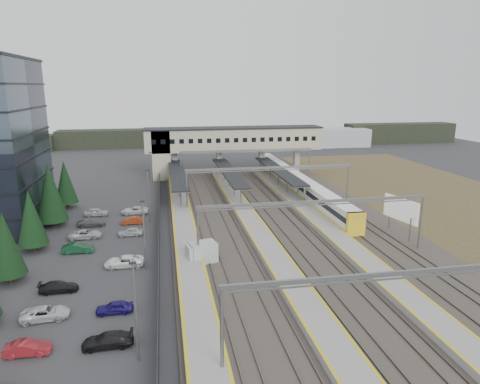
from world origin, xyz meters
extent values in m
plane|color=#2B2B2D|center=(0.00, 0.00, 0.00)|extent=(220.00, 220.00, 0.00)
cylinder|color=black|center=(-22.00, -9.00, 0.60)|extent=(0.44, 0.44, 1.20)
cone|color=black|center=(-22.00, -9.00, 4.40)|extent=(3.54, 3.54, 6.80)
cylinder|color=black|center=(-22.00, 0.00, 0.60)|extent=(0.44, 0.44, 1.20)
cone|color=black|center=(-22.00, 0.00, 4.50)|extent=(3.64, 3.64, 7.00)
cylinder|color=black|center=(-22.00, 10.00, 0.60)|extent=(0.44, 0.44, 1.20)
cone|color=black|center=(-22.00, 10.00, 5.25)|extent=(4.42, 4.42, 8.50)
cylinder|color=black|center=(-22.00, 20.00, 0.60)|extent=(0.44, 0.44, 1.20)
cone|color=black|center=(-22.00, 20.00, 4.60)|extent=(3.74, 3.74, 7.20)
imported|color=maroon|center=(-16.50, -22.70, 0.57)|extent=(3.48, 1.26, 1.14)
imported|color=silver|center=(-16.50, -17.40, 0.58)|extent=(4.35, 2.32, 1.16)
imported|color=black|center=(-16.50, -12.10, 0.55)|extent=(3.88, 1.73, 1.11)
imported|color=#133F24|center=(-16.50, -1.50, 0.63)|extent=(3.85, 1.39, 1.26)
imported|color=#B2B2B2|center=(-16.50, 3.80, 0.61)|extent=(4.46, 2.17, 1.22)
imported|color=#4D5053|center=(-16.50, 9.10, 0.59)|extent=(4.06, 1.69, 1.17)
imported|color=#B3B2B6|center=(-16.50, 14.40, 0.65)|extent=(3.86, 1.70, 1.29)
imported|color=black|center=(-10.50, -22.70, 0.59)|extent=(4.07, 1.71, 1.17)
imported|color=navy|center=(-10.50, -17.40, 0.57)|extent=(3.37, 1.41, 1.14)
imported|color=white|center=(-10.50, -6.80, 0.63)|extent=(4.53, 2.12, 1.25)
imported|color=#ACADB0|center=(-10.50, 3.80, 0.59)|extent=(3.50, 1.50, 1.18)
imported|color=maroon|center=(-10.50, 9.10, 0.57)|extent=(3.49, 1.28, 1.14)
imported|color=silver|center=(-10.50, 14.40, 0.61)|extent=(4.47, 2.25, 1.21)
cylinder|color=slate|center=(-8.00, -25.00, 4.00)|extent=(0.16, 0.16, 8.00)
cube|color=black|center=(-8.00, -25.00, 8.00)|extent=(0.50, 0.25, 0.15)
cylinder|color=slate|center=(-8.00, -8.00, 4.00)|extent=(0.16, 0.16, 8.00)
cube|color=black|center=(-8.00, -8.00, 8.00)|extent=(0.50, 0.25, 0.15)
cylinder|color=slate|center=(-8.00, 10.00, 4.00)|extent=(0.16, 0.16, 8.00)
cube|color=black|center=(-8.00, 10.00, 8.00)|extent=(0.50, 0.25, 0.15)
cylinder|color=slate|center=(-8.00, 28.00, 4.00)|extent=(0.16, 0.16, 8.00)
cube|color=black|center=(-8.00, 28.00, 8.00)|extent=(0.50, 0.25, 0.15)
cube|color=#26282B|center=(-6.50, 5.00, 1.00)|extent=(0.08, 90.00, 2.00)
cube|color=#A6A9AC|center=(-1.39, -7.32, 1.25)|extent=(3.46, 2.89, 2.50)
cube|color=#A6A9AC|center=(-2.02, -7.42, 1.14)|extent=(2.83, 2.50, 2.28)
cube|color=#3D3630|center=(12.00, 5.00, 0.10)|extent=(34.00, 90.00, 0.20)
cube|color=#59544C|center=(-0.72, 5.00, 0.28)|extent=(0.08, 90.00, 0.14)
cube|color=#59544C|center=(0.72, 5.00, 0.28)|extent=(0.08, 90.00, 0.14)
cube|color=#59544C|center=(3.28, 5.00, 0.28)|extent=(0.08, 90.00, 0.14)
cube|color=#59544C|center=(4.72, 5.00, 0.28)|extent=(0.08, 90.00, 0.14)
cube|color=#59544C|center=(9.28, 5.00, 0.28)|extent=(0.08, 90.00, 0.14)
cube|color=#59544C|center=(10.72, 5.00, 0.28)|extent=(0.08, 90.00, 0.14)
cube|color=#59544C|center=(13.28, 5.00, 0.28)|extent=(0.08, 90.00, 0.14)
cube|color=#59544C|center=(14.72, 5.00, 0.28)|extent=(0.08, 90.00, 0.14)
cube|color=#59544C|center=(19.28, 5.00, 0.28)|extent=(0.08, 90.00, 0.14)
cube|color=#59544C|center=(20.72, 5.00, 0.28)|extent=(0.08, 90.00, 0.14)
cube|color=#59544C|center=(23.28, 5.00, 0.28)|extent=(0.08, 90.00, 0.14)
cube|color=#59544C|center=(24.72, 5.00, 0.28)|extent=(0.08, 90.00, 0.14)
cube|color=#979792|center=(-3.00, 5.00, 0.45)|extent=(3.20, 82.00, 0.90)
cube|color=gold|center=(-4.45, 5.00, 0.91)|extent=(0.25, 82.00, 0.02)
cube|color=gold|center=(-1.55, 5.00, 0.91)|extent=(0.25, 82.00, 0.02)
cube|color=#979792|center=(7.00, 5.00, 0.45)|extent=(3.20, 82.00, 0.90)
cube|color=gold|center=(5.55, 5.00, 0.91)|extent=(0.25, 82.00, 0.02)
cube|color=gold|center=(8.45, 5.00, 0.91)|extent=(0.25, 82.00, 0.02)
cube|color=#979792|center=(17.00, 5.00, 0.45)|extent=(3.20, 82.00, 0.90)
cube|color=gold|center=(15.55, 5.00, 0.91)|extent=(0.25, 82.00, 0.02)
cube|color=gold|center=(18.45, 5.00, 0.91)|extent=(0.25, 82.00, 0.02)
cube|color=black|center=(-3.00, 27.00, 4.00)|extent=(3.00, 30.00, 0.25)
cube|color=slate|center=(-3.00, 27.00, 3.85)|extent=(3.10, 30.00, 0.12)
cylinder|color=slate|center=(-3.00, 14.00, 2.40)|extent=(0.20, 0.20, 3.10)
cylinder|color=slate|center=(-3.00, 20.50, 2.40)|extent=(0.20, 0.20, 3.10)
cylinder|color=slate|center=(-3.00, 27.00, 2.40)|extent=(0.20, 0.20, 3.10)
cylinder|color=slate|center=(-3.00, 33.50, 2.40)|extent=(0.20, 0.20, 3.10)
cylinder|color=slate|center=(-3.00, 40.00, 2.40)|extent=(0.20, 0.20, 3.10)
cube|color=black|center=(7.00, 27.00, 4.00)|extent=(3.00, 30.00, 0.25)
cube|color=slate|center=(7.00, 27.00, 3.85)|extent=(3.10, 30.00, 0.12)
cylinder|color=slate|center=(7.00, 14.00, 2.40)|extent=(0.20, 0.20, 3.10)
cylinder|color=slate|center=(7.00, 20.50, 2.40)|extent=(0.20, 0.20, 3.10)
cylinder|color=slate|center=(7.00, 27.00, 2.40)|extent=(0.20, 0.20, 3.10)
cylinder|color=slate|center=(7.00, 33.50, 2.40)|extent=(0.20, 0.20, 3.10)
cylinder|color=slate|center=(7.00, 40.00, 2.40)|extent=(0.20, 0.20, 3.10)
cube|color=black|center=(17.00, 27.00, 4.00)|extent=(3.00, 30.00, 0.25)
cube|color=slate|center=(17.00, 27.00, 3.85)|extent=(3.10, 30.00, 0.12)
cylinder|color=slate|center=(17.00, 14.00, 2.40)|extent=(0.20, 0.20, 3.10)
cylinder|color=slate|center=(17.00, 20.50, 2.40)|extent=(0.20, 0.20, 3.10)
cylinder|color=slate|center=(17.00, 27.00, 2.40)|extent=(0.20, 0.20, 3.10)
cylinder|color=slate|center=(17.00, 33.50, 2.40)|extent=(0.20, 0.20, 3.10)
cylinder|color=slate|center=(17.00, 40.00, 2.40)|extent=(0.20, 0.20, 3.10)
cube|color=#AFA38C|center=(10.50, 42.00, 8.50)|extent=(40.00, 6.00, 5.00)
cube|color=black|center=(10.50, 42.00, 11.05)|extent=(40.40, 6.40, 0.30)
cube|color=#AFA38C|center=(-6.00, 42.00, 5.50)|extent=(4.00, 6.00, 11.00)
cube|color=black|center=(-7.50, 38.98, 8.60)|extent=(1.00, 0.06, 1.00)
cube|color=black|center=(-5.50, 38.98, 8.60)|extent=(1.00, 0.06, 1.00)
cube|color=black|center=(-3.50, 38.98, 8.60)|extent=(1.00, 0.06, 1.00)
cube|color=black|center=(-1.50, 38.98, 8.60)|extent=(1.00, 0.06, 1.00)
cube|color=black|center=(0.50, 38.98, 8.60)|extent=(1.00, 0.06, 1.00)
cube|color=black|center=(2.50, 38.98, 8.60)|extent=(1.00, 0.06, 1.00)
cube|color=black|center=(4.50, 38.98, 8.60)|extent=(1.00, 0.06, 1.00)
cube|color=black|center=(6.50, 38.98, 8.60)|extent=(1.00, 0.06, 1.00)
cube|color=black|center=(8.50, 38.98, 8.60)|extent=(1.00, 0.06, 1.00)
cube|color=black|center=(10.50, 38.98, 8.60)|extent=(1.00, 0.06, 1.00)
cube|color=black|center=(12.50, 38.98, 8.60)|extent=(1.00, 0.06, 1.00)
cube|color=black|center=(14.50, 38.98, 8.60)|extent=(1.00, 0.06, 1.00)
cube|color=black|center=(16.50, 38.98, 8.60)|extent=(1.00, 0.06, 1.00)
cube|color=black|center=(18.50, 38.98, 8.60)|extent=(1.00, 0.06, 1.00)
cube|color=black|center=(20.50, 38.98, 8.60)|extent=(1.00, 0.06, 1.00)
cube|color=black|center=(22.50, 38.98, 8.60)|extent=(1.00, 0.06, 1.00)
cube|color=black|center=(24.50, 38.98, 8.60)|extent=(1.00, 0.06, 1.00)
cube|color=black|center=(26.50, 38.98, 8.60)|extent=(1.00, 0.06, 1.00)
cube|color=black|center=(28.50, 38.98, 8.60)|extent=(1.00, 0.06, 1.00)
cube|color=#979792|center=(-4.50, 42.00, 3.00)|extent=(1.20, 1.60, 6.00)
cube|color=#979792|center=(-3.00, 42.00, 3.00)|extent=(1.20, 1.60, 6.00)
cube|color=#979792|center=(7.00, 42.00, 3.00)|extent=(1.20, 1.60, 6.00)
cube|color=#979792|center=(17.00, 42.00, 3.00)|extent=(1.20, 1.60, 6.00)
cube|color=#979792|center=(25.50, 42.00, 3.00)|extent=(1.20, 1.60, 6.00)
cylinder|color=slate|center=(-2.00, -28.00, 3.50)|extent=(0.28, 0.28, 7.00)
cube|color=slate|center=(12.00, -28.00, 7.00)|extent=(28.40, 0.25, 0.35)
cube|color=slate|center=(12.00, -28.00, 6.60)|extent=(28.40, 0.12, 0.12)
cylinder|color=slate|center=(-2.00, -8.00, 3.50)|extent=(0.28, 0.28, 7.00)
cylinder|color=slate|center=(26.00, -8.00, 3.50)|extent=(0.28, 0.28, 7.00)
cube|color=slate|center=(12.00, -8.00, 7.00)|extent=(28.40, 0.25, 0.35)
cube|color=slate|center=(12.00, -8.00, 6.60)|extent=(28.40, 0.12, 0.12)
cylinder|color=slate|center=(-2.00, 14.00, 3.50)|extent=(0.28, 0.28, 7.00)
cylinder|color=slate|center=(26.00, 14.00, 3.50)|extent=(0.28, 0.28, 7.00)
cube|color=slate|center=(12.00, 14.00, 7.00)|extent=(28.40, 0.25, 0.35)
cube|color=slate|center=(12.00, 14.00, 6.60)|extent=(28.40, 0.12, 0.12)
cylinder|color=slate|center=(-2.00, 34.00, 3.50)|extent=(0.28, 0.28, 7.00)
cylinder|color=slate|center=(26.00, 34.00, 3.50)|extent=(0.28, 0.28, 7.00)
cube|color=slate|center=(12.00, 34.00, 7.00)|extent=(28.40, 0.25, 0.35)
cube|color=slate|center=(12.00, 34.00, 6.60)|extent=(28.40, 0.12, 0.12)
cube|color=white|center=(20.00, 6.35, 1.91)|extent=(2.55, 17.58, 3.27)
cube|color=black|center=(20.00, 6.35, 2.27)|extent=(2.60, 16.98, 0.82)
cube|color=slate|center=(20.00, 6.35, 0.50)|extent=(2.18, 16.18, 0.45)
cube|color=white|center=(20.00, 24.54, 1.91)|extent=(2.55, 17.58, 3.27)
cube|color=black|center=(20.00, 24.54, 2.27)|extent=(2.60, 16.98, 0.82)
cube|color=slate|center=(20.00, 24.54, 0.50)|extent=(2.18, 16.18, 0.45)
cube|color=white|center=(20.00, 42.72, 1.91)|extent=(2.55, 17.58, 3.27)
cube|color=black|center=(20.00, 42.72, 2.27)|extent=(2.60, 16.98, 0.82)
cube|color=slate|center=(20.00, 42.72, 0.50)|extent=(2.18, 16.18, 0.45)
cube|color=yellow|center=(20.00, -2.34, 1.91)|extent=(2.56, 0.90, 3.27)
cylinder|color=slate|center=(26.27, -5.49, 1.68)|extent=(0.20, 0.20, 3.37)
cylinder|color=slate|center=(26.27, -0.18, 1.68)|extent=(0.20, 0.20, 3.37)
cube|color=white|center=(26.27, -2.84, 3.85)|extent=(1.60, 6.18, 3.16)
cube|color=#40351F|center=(45.00, 5.00, 0.03)|extent=(34.00, 120.00, 0.06)
cube|color=black|center=(-10.00, 95.00, 3.00)|extent=(60.00, 8.00, 6.00)
cube|color=black|center=(40.00, 95.00, 2.50)|extent=(50.00, 8.00, 5.00)
cube|color=black|center=(80.00, 90.00, 3.50)|extent=(40.00, 8.00, 7.00)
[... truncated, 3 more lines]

